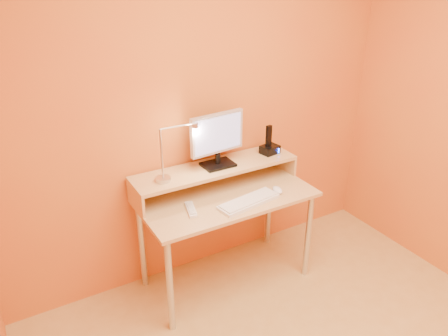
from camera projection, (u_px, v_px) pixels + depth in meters
wall_back at (203, 109)px, 2.99m from camera, size 3.00×0.04×2.50m
desk_leg_fl at (170, 286)px, 2.68m from camera, size 0.04×0.04×0.69m
desk_leg_fr at (308, 236)px, 3.18m from camera, size 0.04×0.04×0.69m
desk_leg_bl at (142, 245)px, 3.07m from camera, size 0.04×0.04×0.69m
desk_leg_br at (269, 206)px, 3.57m from camera, size 0.04×0.04×0.69m
desk_lower at (226, 197)px, 2.97m from camera, size 1.20×0.60×0.02m
shelf_riser_left at (136, 198)px, 2.79m from camera, size 0.02×0.30×0.14m
shelf_riser_right at (283, 161)px, 3.32m from camera, size 0.02×0.30×0.14m
desk_shelf at (216, 168)px, 3.02m from camera, size 1.20×0.30×0.02m
monitor_foot at (218, 164)px, 3.02m from camera, size 0.22×0.16×0.02m
monitor_neck at (218, 159)px, 3.00m from camera, size 0.04×0.04×0.07m
monitor_panel at (217, 133)px, 2.93m from camera, size 0.41×0.07×0.28m
monitor_back at (215, 132)px, 2.95m from camera, size 0.37×0.05×0.24m
monitor_screen at (218, 134)px, 2.92m from camera, size 0.37×0.04×0.24m
lamp_base at (163, 179)px, 2.80m from camera, size 0.10×0.10×0.02m
lamp_post at (162, 154)px, 2.73m from camera, size 0.01×0.01×0.33m
lamp_arm at (178, 126)px, 2.71m from camera, size 0.24×0.01×0.01m
lamp_head at (195, 125)px, 2.77m from camera, size 0.04×0.04×0.03m
lamp_bulb at (195, 128)px, 2.78m from camera, size 0.03×0.03×0.00m
phone_dock at (270, 150)px, 3.21m from camera, size 0.14×0.12×0.06m
phone_handset at (269, 136)px, 3.16m from camera, size 0.04×0.03×0.16m
phone_led at (279, 151)px, 3.19m from camera, size 0.01×0.00×0.04m
keyboard at (249, 202)px, 2.86m from camera, size 0.46×0.20×0.02m
mouse at (277, 190)px, 3.00m from camera, size 0.08×0.12×0.04m
remote_control at (191, 210)px, 2.78m from camera, size 0.10×0.19×0.02m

